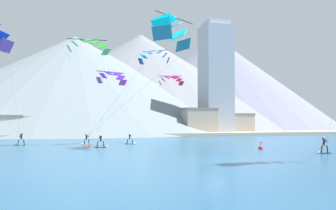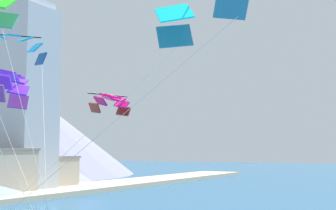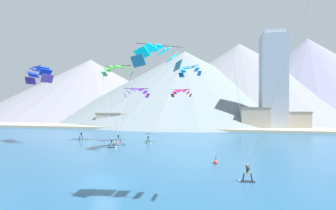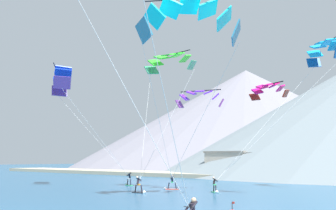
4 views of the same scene
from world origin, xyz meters
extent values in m
cube|color=#389D6A|center=(-5.72, 24.72, 13.49)|extent=(1.34, 1.68, 1.23)
cylinder|color=silver|center=(-6.38, 21.75, 7.17)|extent=(1.79, 6.31, 11.76)
cube|color=teal|center=(4.32, 19.16, 14.07)|extent=(1.86, 2.50, 1.91)
cube|color=#0CF1EF|center=(3.41, 18.69, 15.39)|extent=(2.29, 2.79, 1.79)
cube|color=teal|center=(-0.67, 13.01, 14.07)|extent=(2.61, 1.55, 1.91)
cylinder|color=silver|center=(-1.81, 21.70, 7.27)|extent=(12.96, 5.04, 12.08)
cylinder|color=silver|center=(-4.46, 18.44, 7.27)|extent=(7.67, 11.56, 12.08)
cube|color=#0FA6E4|center=(4.44, 35.00, 16.06)|extent=(1.77, 1.89, 0.41)
cube|color=#0FA6E4|center=(5.39, 34.48, 15.85)|extent=(1.63, 1.89, 0.83)
cube|color=#0FA6E4|center=(6.22, 34.11, 15.23)|extent=(1.36, 1.82, 1.11)
cube|color=#114A90|center=(6.81, 33.95, 14.32)|extent=(1.00, 1.67, 1.22)
cylinder|color=black|center=(4.80, 35.58, 16.19)|extent=(3.86, 3.56, 0.10)
cylinder|color=silver|center=(0.14, 30.55, 7.51)|extent=(4.49, 12.52, 12.59)
cylinder|color=silver|center=(2.45, 29.14, 7.51)|extent=(9.11, 9.69, 12.59)
cube|color=maroon|center=(2.47, 24.51, 9.21)|extent=(0.72, 1.00, 0.82)
cube|color=#EC1076|center=(2.90, 24.35, 9.72)|extent=(0.83, 1.01, 0.77)
cube|color=#EC1076|center=(3.48, 24.23, 10.05)|extent=(0.83, 1.02, 0.62)
cube|color=#EC1076|center=(4.16, 24.17, 10.17)|extent=(0.74, 1.02, 0.40)
cube|color=#EC1076|center=(4.83, 24.19, 10.05)|extent=(0.78, 1.02, 0.62)
cube|color=#EC1076|center=(5.43, 24.27, 9.72)|extent=(0.77, 1.02, 0.77)
cube|color=maroon|center=(5.86, 24.40, 9.21)|extent=(0.67, 1.01, 0.82)
cylinder|color=black|center=(4.17, 24.61, 10.29)|extent=(3.35, 1.18, 0.10)
cube|color=#7426E0|center=(-6.20, 24.04, 9.92)|extent=(1.15, 1.45, 0.89)
cube|color=#7426E0|center=(-5.48, 24.36, 10.37)|extent=(1.33, 1.48, 0.67)
cube|color=#7426E0|center=(-4.70, 24.80, 10.53)|extent=(1.41, 1.49, 0.36)
cube|color=#7426E0|center=(-3.95, 25.30, 10.37)|extent=(1.44, 1.43, 0.67)
cube|color=#7426E0|center=(-3.33, 25.79, 9.92)|extent=(1.39, 1.32, 0.89)
cube|color=#7F3690|center=(-2.92, 26.22, 9.23)|extent=(1.24, 1.17, 1.00)
cylinder|color=black|center=(-4.96, 25.24, 10.64)|extent=(4.41, 1.63, 0.10)
cube|color=#A89E8E|center=(31.33, 56.47, 2.51)|extent=(9.73, 5.64, 5.01)
cube|color=slate|center=(31.33, 56.47, 5.16)|extent=(10.11, 5.87, 0.30)
cube|color=#A89E8E|center=(21.22, 54.56, 3.11)|extent=(7.88, 5.61, 6.21)
cube|color=slate|center=(21.22, 54.56, 6.36)|extent=(8.19, 5.84, 0.30)
cube|color=#A8ADB7|center=(26.42, 55.89, 13.63)|extent=(7.00, 7.00, 27.27)
cube|color=silver|center=(26.42, 55.89, 27.87)|extent=(5.60, 5.60, 1.20)
camera|label=1|loc=(-13.59, -29.85, 3.42)|focal=40.00mm
camera|label=2|loc=(-23.47, 4.31, 6.28)|focal=50.00mm
camera|label=3|loc=(11.22, -24.34, 7.87)|focal=28.00mm
camera|label=4|loc=(27.61, -12.75, 3.45)|focal=50.00mm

